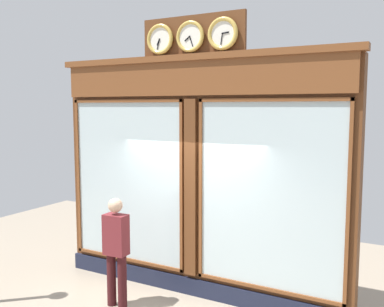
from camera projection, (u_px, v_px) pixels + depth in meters
The scene contains 2 objects.
shop_facade at pixel (196, 175), 6.92m from camera, with size 5.11×0.42×4.45m.
pedestrian at pixel (116, 247), 6.51m from camera, with size 0.37×0.24×1.69m.
Camera 1 is at (-3.24, 5.90, 3.06)m, focal length 40.14 mm.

